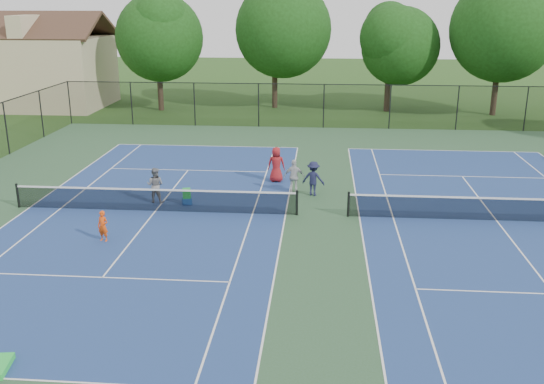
# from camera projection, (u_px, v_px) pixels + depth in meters

# --- Properties ---
(ground) EXTENTS (140.00, 140.00, 0.00)m
(ground) POSITION_uv_depth(u_px,v_px,m) (322.00, 216.00, 24.91)
(ground) COLOR #234716
(ground) RESTS_ON ground
(court_pad) EXTENTS (36.00, 36.00, 0.01)m
(court_pad) POSITION_uv_depth(u_px,v_px,m) (322.00, 216.00, 24.91)
(court_pad) COLOR #2D502D
(court_pad) RESTS_ON ground
(tennis_court_left) EXTENTS (12.00, 23.83, 1.07)m
(tennis_court_left) POSITION_uv_depth(u_px,v_px,m) (155.00, 209.00, 25.43)
(tennis_court_left) COLOR navy
(tennis_court_left) RESTS_ON ground
(tennis_court_right) EXTENTS (12.00, 23.83, 1.07)m
(tennis_court_right) POSITION_uv_depth(u_px,v_px,m) (497.00, 219.00, 24.33)
(tennis_court_right) COLOR navy
(tennis_court_right) RESTS_ON ground
(perimeter_fence) EXTENTS (36.08, 36.08, 3.02)m
(perimeter_fence) POSITION_uv_depth(u_px,v_px,m) (323.00, 179.00, 24.42)
(perimeter_fence) COLOR black
(perimeter_fence) RESTS_ON ground
(tree_back_a) EXTENTS (6.80, 6.80, 9.15)m
(tree_back_a) POSITION_uv_depth(u_px,v_px,m) (157.00, 33.00, 46.88)
(tree_back_a) COLOR #2D2116
(tree_back_a) RESTS_ON ground
(tree_back_b) EXTENTS (7.60, 7.60, 10.03)m
(tree_back_b) POSITION_uv_depth(u_px,v_px,m) (275.00, 25.00, 47.90)
(tree_back_b) COLOR #2D2116
(tree_back_b) RESTS_ON ground
(tree_back_c) EXTENTS (6.00, 6.00, 8.40)m
(tree_back_c) POSITION_uv_depth(u_px,v_px,m) (390.00, 40.00, 46.59)
(tree_back_c) COLOR #2D2116
(tree_back_c) RESTS_ON ground
(tree_back_d) EXTENTS (7.80, 7.80, 10.37)m
(tree_back_d) POSITION_uv_depth(u_px,v_px,m) (502.00, 23.00, 44.60)
(tree_back_d) COLOR #2D2116
(tree_back_d) RESTS_ON ground
(clapboard_house) EXTENTS (10.80, 8.10, 7.65)m
(clapboard_house) POSITION_uv_depth(u_px,v_px,m) (43.00, 69.00, 49.51)
(clapboard_house) COLOR tan
(clapboard_house) RESTS_ON ground
(child_player) EXTENTS (0.49, 0.39, 1.17)m
(child_player) POSITION_uv_depth(u_px,v_px,m) (103.00, 226.00, 22.15)
(child_player) COLOR #F24B10
(child_player) RESTS_ON ground
(instructor) EXTENTS (0.82, 0.67, 1.57)m
(instructor) POSITION_uv_depth(u_px,v_px,m) (155.00, 185.00, 26.36)
(instructor) COLOR gray
(instructor) RESTS_ON ground
(bystander_a) EXTENTS (0.93, 0.39, 1.58)m
(bystander_a) POSITION_uv_depth(u_px,v_px,m) (294.00, 177.00, 27.60)
(bystander_a) COLOR silver
(bystander_a) RESTS_ON ground
(bystander_b) EXTENTS (1.13, 0.81, 1.58)m
(bystander_b) POSITION_uv_depth(u_px,v_px,m) (313.00, 179.00, 27.30)
(bystander_b) COLOR #1B1D3C
(bystander_b) RESTS_ON ground
(bystander_c) EXTENTS (0.87, 0.59, 1.72)m
(bystander_c) POSITION_uv_depth(u_px,v_px,m) (276.00, 165.00, 29.35)
(bystander_c) COLOR maroon
(bystander_c) RESTS_ON ground
(ball_crate) EXTENTS (0.48, 0.42, 0.31)m
(ball_crate) POSITION_uv_depth(u_px,v_px,m) (187.00, 201.00, 26.22)
(ball_crate) COLOR #154795
(ball_crate) RESTS_ON ground
(ball_hopper) EXTENTS (0.40, 0.36, 0.42)m
(ball_hopper) POSITION_uv_depth(u_px,v_px,m) (187.00, 193.00, 26.11)
(ball_hopper) COLOR green
(ball_hopper) RESTS_ON ball_crate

